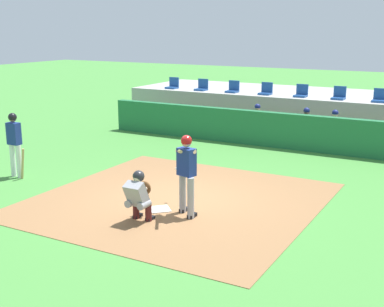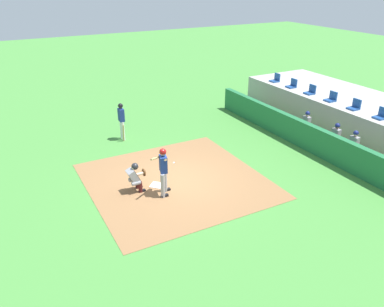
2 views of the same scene
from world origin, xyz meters
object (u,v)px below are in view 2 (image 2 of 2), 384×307
Objects in this scene: batter_at_plate at (163,169)px; dugout_player_0 at (304,124)px; home_plate at (157,185)px; on_deck_batter at (122,119)px; catcher_crouched at (136,176)px; dugout_player_2 at (352,145)px; stadium_seat_0 at (275,79)px; dugout_player_1 at (334,137)px; stadium_seat_2 at (311,91)px; stadium_seat_5 at (381,115)px; stadium_seat_4 at (355,106)px; stadium_seat_1 at (292,85)px; stadium_seat_3 at (331,98)px.

dugout_player_0 is at bearing 101.86° from batter_at_plate.
on_deck_batter reaches higher than home_plate.
catcher_crouched is 1.44× the size of dugout_player_2.
dugout_player_1 is at bearing -17.15° from stadium_seat_0.
stadium_seat_2 is (-3.70, 2.03, 0.86)m from dugout_player_1.
home_plate is at bearing -98.08° from stadium_seat_5.
stadium_seat_4 is at bearing 93.88° from batter_at_plate.
stadium_seat_1 is 1.44m from stadium_seat_2.
stadium_seat_2 is (-1.87, 2.03, 0.86)m from dugout_player_0.
stadium_seat_3 is at bearing 0.00° from stadium_seat_0.
batter_at_plate is at bearing -0.19° from home_plate.
stadium_seat_2 is at bearing 78.55° from on_deck_batter.
stadium_seat_4 is (4.33, 0.00, 0.00)m from stadium_seat_1.
home_plate is 0.92× the size of stadium_seat_0.
on_deck_batter is 1.37× the size of dugout_player_0.
stadium_seat_2 is at bearing 105.84° from home_plate.
stadium_seat_2 reaches higher than dugout_player_0.
stadium_seat_0 is at bearing 119.58° from home_plate.
stadium_seat_1 is 5.78m from stadium_seat_5.
catcher_crouched is at bearing -101.47° from dugout_player_2.
dugout_player_0 is (3.86, 7.79, -0.35)m from on_deck_batter.
on_deck_batter is 3.72× the size of stadium_seat_4.
stadium_seat_0 reaches higher than dugout_player_0.
home_plate is at bearing -102.51° from dugout_player_2.
home_plate is at bearing -95.71° from dugout_player_1.
batter_at_plate is at bearing -90.87° from dugout_player_1.
catcher_crouched is at bearing -68.47° from stadium_seat_1.
stadium_seat_0 reaches higher than dugout_player_1.
stadium_seat_0 is (-5.77, 10.97, 0.93)m from catcher_crouched.
on_deck_batter is at bearing -101.45° from stadium_seat_2.
batter_at_plate reaches higher than catcher_crouched.
stadium_seat_0 is at bearing 180.00° from stadium_seat_3.
stadium_seat_5 is (1.45, 10.97, 0.93)m from catcher_crouched.
stadium_seat_0 is (-4.76, 2.03, 0.86)m from dugout_player_0.
stadium_seat_1 is at bearing 161.67° from dugout_player_2.
stadium_seat_0 is at bearing 95.24° from on_deck_batter.
stadium_seat_0 is 2.89m from stadium_seat_2.
home_plate is 0.92× the size of stadium_seat_1.
dugout_player_0 is 3.98m from stadium_seat_1.
home_plate is 8.37m from dugout_player_2.
stadium_seat_2 is at bearing 180.00° from stadium_seat_3.
batter_at_plate is at bearing -78.15° from stadium_seat_3.
stadium_seat_5 is (1.44, 0.00, 0.00)m from stadium_seat_4.
dugout_player_0 is 2.71× the size of stadium_seat_2.
on_deck_batter is 3.72× the size of stadium_seat_1.
batter_at_plate is 8.16m from dugout_player_1.
stadium_seat_0 is (-6.59, 2.03, 0.86)m from dugout_player_1.
stadium_seat_0 is at bearing 180.00° from stadium_seat_4.
stadium_seat_1 is (-5.02, 10.18, 0.50)m from batter_at_plate.
catcher_crouched is 12.43m from stadium_seat_0.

